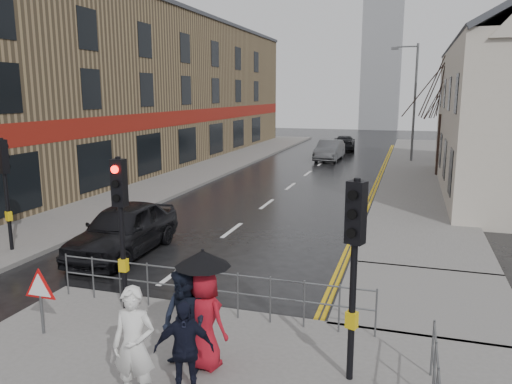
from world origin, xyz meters
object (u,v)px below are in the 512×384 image
Objects in this scene: pedestrian_with_umbrella at (204,305)px; car_mid at (329,150)px; car_parked at (124,229)px; pedestrian_b at (185,322)px; pedestrian_a at (134,346)px; pedestrian_d at (184,350)px.

pedestrian_with_umbrella reaches higher than car_mid.
pedestrian_with_umbrella is 0.46× the size of car_parked.
pedestrian_b is at bearing -51.98° from car_parked.
pedestrian_b reaches higher than car_mid.
pedestrian_a is at bearing -115.89° from pedestrian_with_umbrella.
pedestrian_d is (0.05, -0.90, -0.34)m from pedestrian_with_umbrella.
pedestrian_with_umbrella is at bearing -83.17° from car_mid.
pedestrian_a is at bearing -84.52° from car_mid.
car_mid is (-1.86, 30.10, -0.33)m from pedestrian_a.
pedestrian_b is at bearing -83.70° from car_mid.
pedestrian_b is (0.35, 1.02, -0.03)m from pedestrian_a.
pedestrian_d reaches higher than car_parked.
car_mid is at bearing 87.31° from pedestrian_a.
pedestrian_a reaches higher than car_mid.
car_mid is at bearing 94.90° from pedestrian_with_umbrella.
car_mid is (-2.47, 28.85, -0.54)m from pedestrian_with_umbrella.
pedestrian_with_umbrella reaches higher than car_parked.
pedestrian_d is at bearing -83.22° from car_mid.
pedestrian_a is 0.41× the size of car_parked.
pedestrian_b is 0.86× the size of pedestrian_with_umbrella.
pedestrian_b is 0.41× the size of car_mid.
pedestrian_b is 0.41m from pedestrian_with_umbrella.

